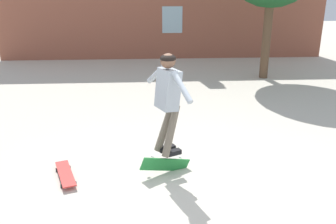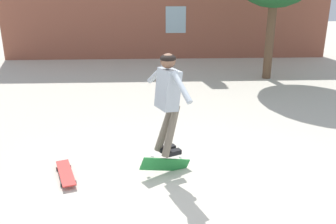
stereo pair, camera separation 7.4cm
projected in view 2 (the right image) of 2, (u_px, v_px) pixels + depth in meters
name	position (u px, v px, depth m)	size (l,w,h in m)	color
ground_plane	(193.00, 201.00, 4.98)	(40.00, 40.00, 0.00)	beige
skater	(168.00, 95.00, 5.29)	(0.61, 1.13, 1.51)	#9EA8B2
skateboard_flipping	(165.00, 164.00, 5.61)	(0.78, 0.36, 0.42)	#237F38
skateboard_resting	(66.00, 173.00, 5.54)	(0.45, 0.83, 0.08)	red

